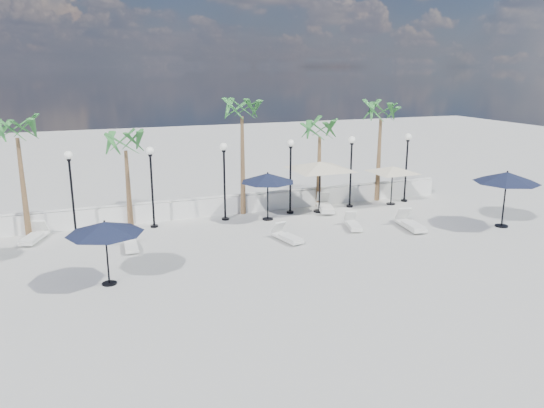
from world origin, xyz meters
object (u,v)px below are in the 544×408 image
object	(u,v)px
lounger_2	(34,236)
lounger_6	(325,206)
parasol_navy_mid	(268,178)
lounger_0	(131,245)
lounger_3	(287,236)
parasol_navy_left	(105,228)
parasol_cream_sq_a	(320,162)
parasol_cream_sq_b	(393,167)
lounger_4	(353,224)
parasol_navy_right	(507,178)
lounger_5	(410,224)

from	to	relation	value
lounger_2	lounger_6	bearing A→B (deg)	21.41
lounger_6	parasol_navy_mid	bearing A→B (deg)	-155.24
lounger_0	lounger_3	world-z (taller)	lounger_3
lounger_3	parasol_navy_left	world-z (taller)	parasol_navy_left
parasol_navy_left	parasol_cream_sq_a	distance (m)	12.61
parasol_navy_left	parasol_navy_mid	xyz separation A→B (m)	(8.02, 5.62, 0.06)
parasol_navy_left	parasol_cream_sq_b	xyz separation A→B (m)	(15.45, 6.04, 0.06)
lounger_4	parasol_cream_sq_a	xyz separation A→B (m)	(-0.19, 3.28, 2.43)
parasol_cream_sq_a	parasol_navy_right	bearing A→B (deg)	-38.25
parasol_navy_mid	parasol_navy_left	bearing A→B (deg)	-144.99
lounger_4	parasol_navy_mid	size ratio (longest dim) A/B	0.66
lounger_3	lounger_0	bearing A→B (deg)	155.96
lounger_0	lounger_5	distance (m)	12.70
parasol_cream_sq_a	lounger_0	bearing A→B (deg)	-165.56
lounger_2	parasol_navy_mid	distance (m)	10.87
lounger_3	parasol_navy_right	distance (m)	10.74
parasol_navy_left	lounger_0	bearing A→B (deg)	71.98
parasol_navy_right	parasol_cream_sq_a	size ratio (longest dim) A/B	0.52
lounger_6	parasol_navy_left	distance (m)	13.04
lounger_6	parasol_cream_sq_a	xyz separation A→B (m)	(-0.36, -0.02, 2.38)
lounger_2	parasol_cream_sq_a	size ratio (longest dim) A/B	0.34
lounger_5	parasol_cream_sq_a	distance (m)	5.59
lounger_4	lounger_3	bearing A→B (deg)	-154.42
lounger_0	lounger_2	world-z (taller)	lounger_2
lounger_4	lounger_6	xyz separation A→B (m)	(0.17, 3.30, 0.05)
lounger_2	parasol_cream_sq_b	distance (m)	18.23
lounger_2	parasol_cream_sq_a	bearing A→B (deg)	21.32
lounger_4	lounger_6	world-z (taller)	lounger_6
parasol_cream_sq_a	lounger_6	bearing A→B (deg)	3.57
parasol_navy_mid	parasol_cream_sq_a	bearing A→B (deg)	7.84
lounger_0	parasol_cream_sq_a	size ratio (longest dim) A/B	0.28
lounger_3	parasol_navy_mid	xyz separation A→B (m)	(0.38, 3.46, 1.90)
parasol_navy_right	parasol_cream_sq_a	bearing A→B (deg)	141.75
lounger_4	lounger_5	distance (m)	2.68
lounger_5	lounger_6	bearing A→B (deg)	125.55
lounger_0	parasol_cream_sq_a	distance (m)	10.53
lounger_4	lounger_2	bearing A→B (deg)	-177.20
lounger_0	lounger_2	bearing A→B (deg)	148.20
lounger_0	lounger_4	size ratio (longest dim) A/B	0.93
lounger_2	parasol_cream_sq_a	distance (m)	13.94
lounger_4	parasol_navy_mid	bearing A→B (deg)	154.54
parasol_navy_right	parasol_cream_sq_b	size ratio (longest dim) A/B	0.66
lounger_3	parasol_navy_mid	world-z (taller)	parasol_navy_mid
lounger_4	parasol_navy_right	size ratio (longest dim) A/B	0.59
parasol_navy_left	parasol_navy_right	world-z (taller)	parasol_navy_right
lounger_4	parasol_navy_right	world-z (taller)	parasol_navy_right
lounger_0	parasol_cream_sq_a	world-z (taller)	parasol_cream_sq_a
lounger_5	lounger_6	size ratio (longest dim) A/B	0.95
lounger_5	parasol_navy_left	size ratio (longest dim) A/B	0.80
lounger_5	lounger_3	bearing A→B (deg)	-176.53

